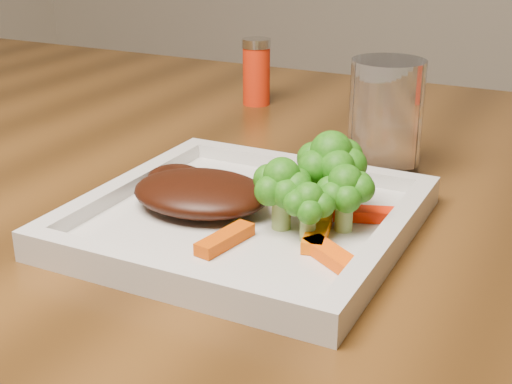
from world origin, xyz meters
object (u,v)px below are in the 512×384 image
at_px(steak, 201,193).
at_px(drinking_glass, 385,119).
at_px(spice_shaker, 256,72).
at_px(plate, 246,223).

xyz_separation_m(steak, drinking_glass, (0.11, 0.19, 0.03)).
xyz_separation_m(steak, spice_shaker, (-0.14, 0.38, 0.02)).
xyz_separation_m(spice_shaker, drinking_glass, (0.24, -0.19, 0.01)).
distance_m(steak, drinking_glass, 0.22).
bearing_deg(steak, plate, 1.38).
bearing_deg(spice_shaker, plate, -64.61).
relative_size(steak, drinking_glass, 1.04).
bearing_deg(steak, spice_shaker, 109.76).
relative_size(steak, spice_shaker, 1.35).
height_order(plate, steak, steak).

